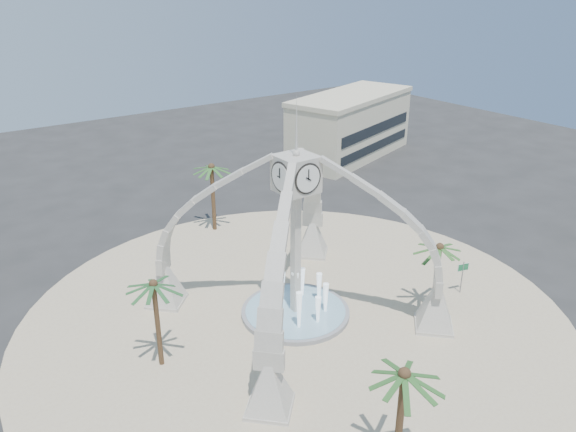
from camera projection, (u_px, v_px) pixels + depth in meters
ground at (295, 315)px, 41.63m from camera, size 140.00×140.00×0.00m
plaza at (295, 314)px, 41.62m from camera, size 40.00×40.00×0.06m
clock_tower at (296, 236)px, 39.07m from camera, size 17.94×17.94×16.30m
fountain at (295, 311)px, 41.51m from camera, size 8.00×8.00×3.62m
building_ne at (350, 125)px, 76.93m from camera, size 21.87×14.17×8.60m
palm_east at (440, 248)px, 40.05m from camera, size 4.83×4.83×6.04m
palm_west at (153, 285)px, 33.99m from camera, size 3.45×3.45×6.63m
palm_north at (211, 168)px, 53.07m from camera, size 4.45×4.45×7.32m
palm_south at (404, 375)px, 26.32m from camera, size 4.76×4.76×6.71m
street_sign at (463, 271)px, 43.71m from camera, size 0.98×0.29×2.75m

